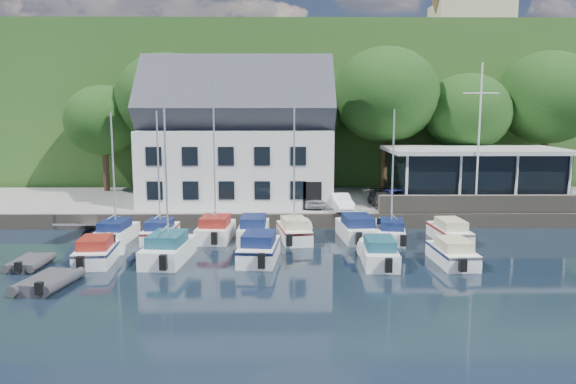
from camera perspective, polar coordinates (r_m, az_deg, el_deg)
name	(u,v)px	position (r m, az deg, el deg)	size (l,w,h in m)	color
ground	(357,276)	(27.76, 7.01, -8.49)	(180.00, 180.00, 0.00)	black
quay	(328,205)	(44.60, 4.05, -1.30)	(60.00, 13.00, 1.00)	gray
quay_face	(335,221)	(38.24, 4.84, -2.96)	(60.00, 0.30, 1.00)	#5E574B
hillside	(305,109)	(88.38, 1.74, 8.45)	(160.00, 75.00, 16.00)	#29521F
field_patch	(351,60)	(97.34, 6.40, 13.21)	(50.00, 30.00, 0.30)	olive
farmhouse	(471,19)	(83.27, 18.06, 16.40)	(10.40, 7.00, 8.20)	#C5B397
harbor_building	(238,144)	(43.02, -5.14, 4.83)	(14.40, 8.20, 8.70)	silver
club_pavilion	(474,175)	(45.05, 18.34, 1.66)	(13.20, 7.20, 4.10)	black
seawall	(510,204)	(41.33, 21.61, -1.12)	(18.00, 0.50, 1.20)	#5E574B
gangway	(82,236)	(38.43, -20.23, -4.17)	(1.20, 6.00, 1.40)	silver
car_silver	(313,198)	(40.79, 2.60, -0.58)	(1.53, 3.79, 1.29)	silver
car_white	(340,202)	(39.50, 5.34, -1.00)	(1.23, 3.54, 1.17)	silver
car_dgrey	(382,199)	(41.45, 9.52, -0.67)	(1.57, 3.85, 1.12)	#2C2D31
car_blue	(397,198)	(41.11, 10.99, -0.59)	(1.60, 4.06, 1.39)	navy
flagpole	(479,138)	(40.95, 18.82, 5.23)	(2.43, 0.20, 10.13)	silver
tree_0	(105,138)	(50.63, -18.12, 5.19)	(6.63, 6.63, 9.06)	black
tree_1	(167,123)	(49.14, -12.18, 6.91)	(8.59, 8.59, 11.74)	black
tree_2	(298,134)	(48.40, 1.07, 5.94)	(7.20, 7.20, 9.84)	black
tree_3	(385,120)	(48.44, 9.84, 7.24)	(8.95, 8.95, 12.23)	black
tree_4	(467,133)	(50.12, 17.68, 5.74)	(7.33, 7.33, 10.02)	black
tree_5	(546,122)	(53.13, 24.76, 6.52)	(8.72, 8.72, 11.92)	black
boat_r1_0	(113,173)	(35.36, -17.32, 1.81)	(1.86, 5.91, 8.40)	white
boat_r1_1	(159,175)	(34.93, -13.02, 1.73)	(1.85, 5.31, 8.19)	white
boat_r1_2	(214,166)	(34.56, -7.48, 2.65)	(2.11, 5.54, 9.20)	white
boat_r1_3	(254,227)	(35.00, -3.51, -3.59)	(1.94, 6.05, 1.51)	white
boat_r1_4	(294,169)	(34.02, 0.63, 2.33)	(1.79, 5.69, 8.85)	white
boat_r1_5	(357,227)	(35.32, 7.02, -3.52)	(2.15, 6.30, 1.52)	white
boat_r1_6	(393,174)	(34.45, 10.59, 1.83)	(1.75, 5.28, 8.33)	white
boat_r1_7	(450,230)	(35.85, 16.09, -3.71)	(1.76, 5.89, 1.41)	white
boat_r2_0	(97,249)	(31.43, -18.84, -5.54)	(1.94, 5.32, 1.40)	white
boat_r2_1	(166,172)	(30.03, -12.29, 2.03)	(2.15, 6.48, 9.60)	white
boat_r2_2	(259,246)	(30.16, -2.96, -5.51)	(2.07, 5.86, 1.57)	white
boat_r2_3	(379,250)	(29.87, 9.22, -5.87)	(1.87, 5.70, 1.44)	white
boat_r2_4	(452,251)	(30.79, 16.36, -5.76)	(1.86, 5.45, 1.36)	white
dinghy_0	(30,261)	(31.79, -24.75, -6.41)	(1.69, 2.82, 0.66)	#333337
dinghy_1	(48,280)	(27.89, -23.19, -8.23)	(1.96, 3.27, 0.76)	#333337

